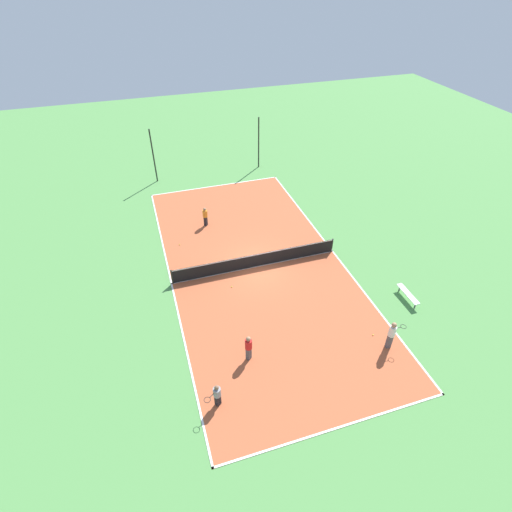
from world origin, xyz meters
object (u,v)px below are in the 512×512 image
Objects in this scene: player_far_white at (392,333)px; player_center_orange at (205,216)px; tennis_ball_near_net at (180,245)px; tennis_net at (256,260)px; player_coach_red at (249,347)px; tennis_ball_midcourt at (373,335)px; tennis_ball_right_alley at (232,287)px; fence_post_back_right at (259,143)px; bench at (408,294)px; player_baseline_gray at (217,394)px; fence_post_back_left at (153,156)px.

player_center_orange is at bearing 116.72° from player_far_white.
tennis_net is at bearing -41.42° from tennis_ball_near_net.
player_coach_red is 23.74× the size of tennis_ball_midcourt.
fence_post_back_right reaches higher than tennis_ball_right_alley.
tennis_ball_midcourt is 1.00× the size of tennis_ball_near_net.
tennis_net reaches higher than bench.
tennis_ball_near_net is 14.06m from fence_post_back_right.
player_coach_red is 6.97m from tennis_ball_midcourt.
fence_post_back_right is at bearing 88.69° from tennis_ball_midcourt.
player_baseline_gray is at bearing 29.89° from player_center_orange.
player_far_white is (9.33, 0.54, 0.28)m from player_baseline_gray.
tennis_ball_midcourt is at bearing -60.38° from tennis_net.
player_coach_red is 0.89× the size of player_far_white.
bench is 0.39× the size of fence_post_back_left.
player_baseline_gray is (-2.11, -2.05, -0.15)m from player_coach_red.
tennis_net is 15.16m from fence_post_back_left.
player_coach_red is at bearing 97.25° from bench.
tennis_net is 2.58m from tennis_ball_right_alley.
fence_post_back_left is at bearing 59.83° from player_coach_red.
player_baseline_gray is 20.18× the size of tennis_ball_midcourt.
player_coach_red is 11.05m from tennis_ball_near_net.
fence_post_back_left is at bearing 113.96° from player_far_white.
player_center_orange is at bearing 51.80° from player_coach_red.
tennis_ball_midcourt is (6.41, -13.38, -0.82)m from player_center_orange.
tennis_net is 5.94m from tennis_ball_near_net.
tennis_ball_right_alley is (-6.68, 6.99, -1.02)m from player_far_white.
tennis_ball_midcourt is 0.01× the size of fence_post_back_left.
player_center_orange is at bearing 90.53° from tennis_ball_right_alley.
player_coach_red is at bearing -84.11° from fence_post_back_left.
tennis_ball_near_net is at bearing -88.06° from fence_post_back_left.
bench is 10.61m from tennis_ball_right_alley.
player_far_white is at bearing -61.35° from tennis_net.
tennis_ball_right_alley is (0.55, 5.48, -0.88)m from player_coach_red.
fence_post_back_right is (9.22, 10.36, 2.32)m from tennis_ball_near_net.
fence_post_back_left is at bearing 112.59° from tennis_ball_midcourt.
tennis_ball_near_net is (-2.38, 5.39, 0.00)m from tennis_ball_right_alley.
tennis_ball_right_alley and tennis_ball_near_net have the same top height.
tennis_net is 7.30× the size of player_center_orange.
tennis_ball_midcourt is at bearing 111.53° from player_far_white.
bench is 27.54× the size of tennis_ball_right_alley.
player_coach_red is 5.58m from tennis_ball_right_alley.
player_far_white is 1.41m from tennis_ball_midcourt.
fence_post_back_right reaches higher than player_center_orange.
tennis_ball_near_net is (-9.06, 12.38, -1.02)m from player_far_white.
tennis_net is at bearing 119.62° from tennis_ball_midcourt.
fence_post_back_right is (4.79, 14.27, 1.82)m from tennis_net.
bench is 15.45m from tennis_ball_near_net.
player_center_orange is 15.07m from player_baseline_gray.
fence_post_back_left is (-4.79, 14.27, 1.82)m from tennis_net.
fence_post_back_right reaches higher than player_far_white.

